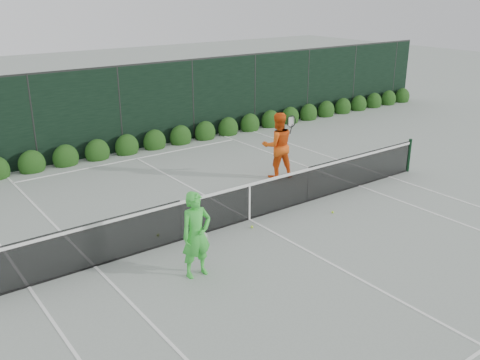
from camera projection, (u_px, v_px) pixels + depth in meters
ground at (249, 220)px, 13.60m from camera, size 80.00×80.00×0.00m
tennis_net at (249, 200)px, 13.41m from camera, size 12.90×0.10×1.07m
player_woman at (196, 235)px, 10.69m from camera, size 0.69×0.45×1.81m
player_man at (278, 145)px, 16.32m from camera, size 1.20×1.07×2.04m
court_lines at (249, 219)px, 13.60m from camera, size 11.03×23.83×0.01m
windscreen_fence at (329, 196)px, 11.04m from camera, size 32.00×21.07×3.06m
hedge_row at (127, 147)px, 18.93m from camera, size 31.66×0.65×0.94m
tennis_balls at (250, 224)px, 13.25m from camera, size 4.40×1.56×0.07m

